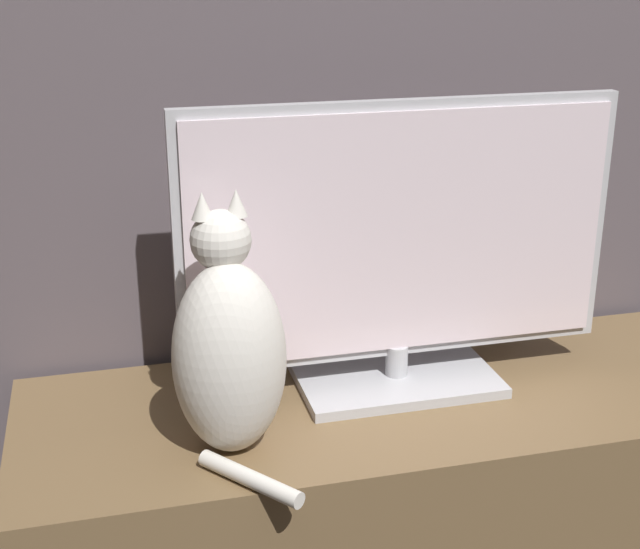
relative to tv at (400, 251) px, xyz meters
The scene contains 3 objects.
tv_stand 0.52m from the tv, 111.88° to the right, with size 1.43×0.51×0.49m.
tv is the anchor object (origin of this frame).
cat 0.40m from the tv, 156.15° to the right, with size 0.20×0.31×0.45m.
Camera 1 is at (-0.52, -0.52, 1.30)m, focal length 50.00 mm.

